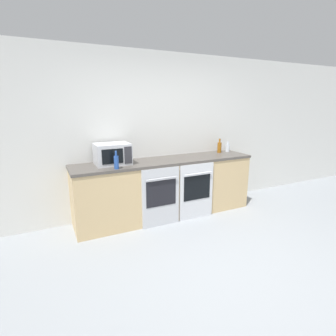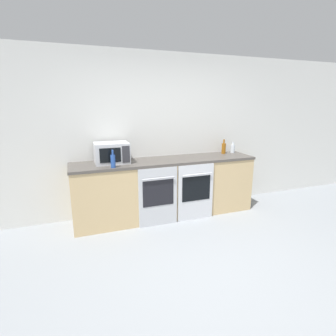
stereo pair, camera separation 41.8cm
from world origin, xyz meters
The scene contains 9 objects.
ground_plane centered at (0.00, 0.00, 0.00)m, with size 16.00×16.00×0.00m, color gray.
wall_back centered at (0.00, 2.04, 1.30)m, with size 10.00×0.06×2.60m.
counter_back centered at (0.00, 1.71, 0.47)m, with size 2.93×0.64×0.94m.
oven_left centered at (-0.24, 1.38, 0.46)m, with size 0.59×0.06×0.90m.
oven_right centered at (0.38, 1.38, 0.46)m, with size 0.59×0.06×0.90m.
microwave centered at (-0.84, 1.77, 1.09)m, with size 0.50×0.39×0.30m.
bottle_blue centered at (-0.86, 1.45, 1.04)m, with size 0.07×0.07×0.25m.
bottle_amber centered at (1.13, 1.84, 1.04)m, with size 0.07×0.07×0.25m.
bottle_clear centered at (1.33, 1.85, 1.01)m, with size 0.07×0.07×0.20m.
Camera 1 is at (-1.74, -1.95, 1.80)m, focal length 28.00 mm.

